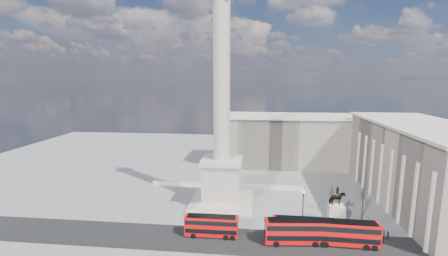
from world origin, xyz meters
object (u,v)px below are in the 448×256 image
object	(u,v)px
pedestrian_walking	(318,223)
red_bus_d	(347,233)
red_bus_b	(297,231)
red_bus_a	(212,226)
pedestrian_standing	(387,235)
red_bus_c	(304,230)
nelsons_column	(222,150)
pedestrian_crossing	(303,227)
equestrian_statue	(336,212)
victorian_lamp	(303,205)

from	to	relation	value
pedestrian_walking	red_bus_d	bearing A→B (deg)	-84.15
red_bus_b	red_bus_a	bearing A→B (deg)	171.60
red_bus_b	pedestrian_standing	size ratio (longest dim) A/B	7.27
red_bus_b	red_bus_c	xyz separation A→B (m)	(1.33, 0.69, -0.05)
red_bus_c	pedestrian_walking	distance (m)	7.24
pedestrian_walking	pedestrian_standing	size ratio (longest dim) A/B	1.02
nelsons_column	red_bus_a	size ratio (longest dim) A/B	5.12
red_bus_b	red_bus_d	xyz separation A→B (m)	(8.50, 0.28, -0.02)
red_bus_a	red_bus_c	bearing A→B (deg)	-0.82
red_bus_a	red_bus_b	xyz separation A→B (m)	(15.04, -0.83, 0.26)
red_bus_c	pedestrian_walking	bearing A→B (deg)	58.69
pedestrian_walking	pedestrian_crossing	bearing A→B (deg)	-171.29
red_bus_b	pedestrian_walking	xyz separation A→B (m)	(5.10, 6.68, -1.54)
red_bus_c	pedestrian_crossing	bearing A→B (deg)	83.73
red_bus_a	red_bus_d	world-z (taller)	red_bus_d
pedestrian_standing	red_bus_b	bearing A→B (deg)	5.88
red_bus_c	red_bus_d	xyz separation A→B (m)	(7.18, -0.42, 0.03)
red_bus_b	pedestrian_crossing	bearing A→B (deg)	63.55
nelsons_column	equestrian_statue	distance (m)	26.45
red_bus_b	red_bus_c	size ratio (longest dim) A/B	1.03
pedestrian_standing	pedestrian_crossing	world-z (taller)	pedestrian_crossing
red_bus_a	pedestrian_standing	xyz separation A→B (m)	(31.54, 2.38, -1.30)
pedestrian_walking	pedestrian_crossing	xyz separation A→B (m)	(-3.27, -1.95, -0.00)
red_bus_b	equestrian_statue	xyz separation A→B (m)	(8.56, 7.56, 0.44)
red_bus_d	pedestrian_crossing	size ratio (longest dim) A/B	6.99
red_bus_a	victorian_lamp	size ratio (longest dim) A/B	1.35
victorian_lamp	red_bus_a	bearing A→B (deg)	-161.38
victorian_lamp	equestrian_statue	size ratio (longest dim) A/B	0.90
red_bus_a	red_bus_c	size ratio (longest dim) A/B	0.91
red_bus_a	equestrian_statue	distance (m)	24.55
equestrian_statue	pedestrian_walking	xyz separation A→B (m)	(-3.46, -0.88, -1.99)
red_bus_a	red_bus_b	world-z (taller)	red_bus_b
victorian_lamp	pedestrian_standing	bearing A→B (deg)	-13.06
red_bus_a	pedestrian_walking	xyz separation A→B (m)	(20.15, 5.85, -1.29)
red_bus_a	red_bus_b	bearing A→B (deg)	-3.51
red_bus_b	red_bus_d	world-z (taller)	red_bus_b
red_bus_c	equestrian_statue	world-z (taller)	equestrian_statue
red_bus_d	pedestrian_standing	bearing A→B (deg)	21.76
red_bus_a	victorian_lamp	bearing A→B (deg)	18.28
pedestrian_walking	pedestrian_crossing	distance (m)	3.80
red_bus_d	pedestrian_walking	world-z (taller)	red_bus_d
red_bus_a	pedestrian_walking	bearing A→B (deg)	15.85
equestrian_statue	pedestrian_crossing	size ratio (longest dim) A/B	5.13
nelsons_column	red_bus_b	distance (m)	23.40
red_bus_c	victorian_lamp	size ratio (longest dim) A/B	1.49
nelsons_column	red_bus_b	world-z (taller)	nelsons_column
red_bus_c	red_bus_d	size ratio (longest dim) A/B	0.99
red_bus_c	red_bus_d	distance (m)	7.19
red_bus_c	pedestrian_crossing	xyz separation A→B (m)	(0.51, 4.04, -1.50)
nelsons_column	red_bus_a	distance (m)	17.62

